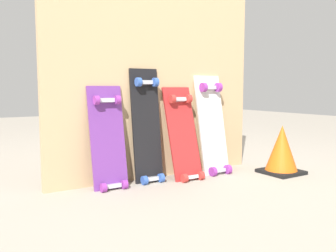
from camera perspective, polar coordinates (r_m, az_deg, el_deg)
ground_plane at (r=2.41m, az=-0.89°, el=-8.27°), size 12.00×12.00×0.00m
plywood_wall_panel at (r=2.41m, az=-1.79°, el=10.69°), size 1.51×0.04×1.58m
skateboard_purple at (r=2.17m, az=-9.43°, el=-2.68°), size 0.21×0.17×0.68m
skateboard_black at (r=2.29m, az=-3.31°, el=-0.75°), size 0.19×0.16×0.79m
skateboard_red at (r=2.38m, az=2.49°, el=-1.94°), size 0.21×0.24×0.67m
skateboard_white at (r=2.55m, az=7.08°, el=-0.49°), size 0.21×0.21×0.75m
traffic_cone at (r=2.64m, az=17.56°, el=-3.64°), size 0.25×0.25×0.34m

